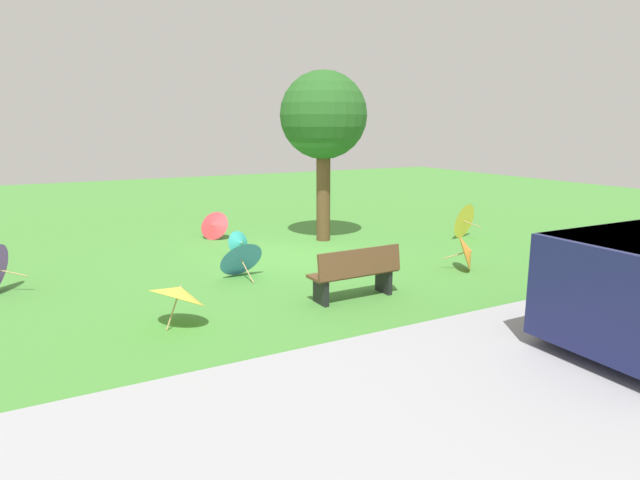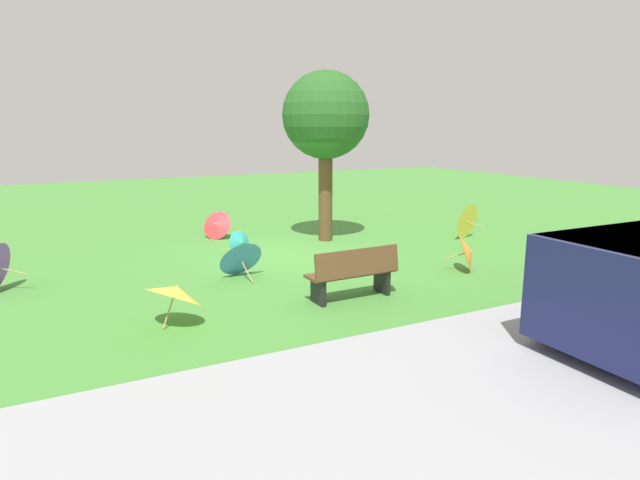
# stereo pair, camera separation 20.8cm
# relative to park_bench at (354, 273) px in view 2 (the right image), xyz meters

# --- Properties ---
(ground) EXTENTS (40.00, 40.00, 0.00)m
(ground) POSITION_rel_park_bench_xyz_m (-0.51, -3.66, -0.47)
(ground) COLOR #478C38
(road_strip) EXTENTS (40.00, 4.13, 0.01)m
(road_strip) POSITION_rel_park_bench_xyz_m (-0.51, 3.50, -0.46)
(road_strip) COLOR #9E9EA3
(road_strip) RESTS_ON ground
(park_bench) EXTENTS (1.61, 0.51, 0.90)m
(park_bench) POSITION_rel_park_bench_xyz_m (0.00, 0.00, 0.00)
(park_bench) COLOR brown
(park_bench) RESTS_ON ground
(shade_tree) EXTENTS (2.16, 2.16, 4.24)m
(shade_tree) POSITION_rel_park_bench_xyz_m (-1.90, -4.55, 2.63)
(shade_tree) COLOR brown
(shade_tree) RESTS_ON ground
(parasol_orange_0) EXTENTS (0.79, 0.85, 0.78)m
(parasol_orange_0) POSITION_rel_park_bench_xyz_m (-3.02, -0.51, -0.08)
(parasol_orange_0) COLOR tan
(parasol_orange_0) RESTS_ON ground
(parasol_yellow_0) EXTENTS (1.12, 1.13, 0.78)m
(parasol_yellow_0) POSITION_rel_park_bench_xyz_m (2.94, -0.19, 0.04)
(parasol_yellow_0) COLOR tan
(parasol_yellow_0) RESTS_ON ground
(parasol_teal_0) EXTENTS (0.62, 0.61, 0.58)m
(parasol_teal_0) POSITION_rel_park_bench_xyz_m (0.59, -3.98, -0.18)
(parasol_teal_0) COLOR tan
(parasol_teal_0) RESTS_ON ground
(parasol_red_0) EXTENTS (0.88, 0.91, 0.74)m
(parasol_red_0) POSITION_rel_park_bench_xyz_m (0.53, -6.05, -0.10)
(parasol_red_0) COLOR tan
(parasol_red_0) RESTS_ON ground
(parasol_blue_0) EXTENTS (0.92, 0.90, 0.79)m
(parasol_blue_0) POSITION_rel_park_bench_xyz_m (1.22, -2.27, -0.07)
(parasol_blue_0) COLOR tan
(parasol_blue_0) RESTS_ON ground
(parasol_yellow_1) EXTENTS (0.99, 0.87, 0.94)m
(parasol_yellow_1) POSITION_rel_park_bench_xyz_m (-5.23, -3.08, 0.00)
(parasol_yellow_1) COLOR tan
(parasol_yellow_1) RESTS_ON ground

